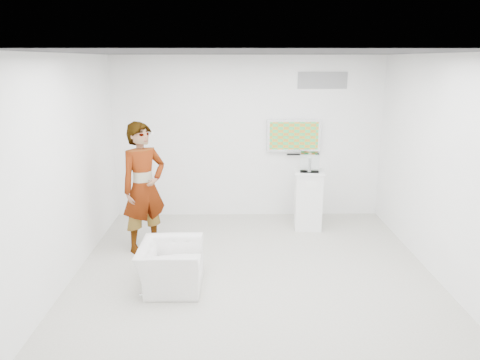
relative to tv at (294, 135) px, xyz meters
The scene contains 10 objects.
room 2.59m from the tv, 109.13° to the right, with size 5.01×5.01×3.00m.
tv is the anchor object (origin of this frame).
logo_decal 1.12m from the tv, ahead, with size 0.90×0.02×0.30m, color gray.
person 3.05m from the tv, 146.53° to the right, with size 0.74×0.48×2.02m, color white.
armchair 3.73m from the tv, 123.83° to the right, with size 0.91×0.80×0.59m, color white.
pedestal 1.27m from the tv, 75.06° to the right, with size 0.51×0.51×1.04m, color white.
floor_uplight 1.44m from the tv, 22.76° to the right, with size 0.18×0.18×0.27m, color white.
vitrine 0.82m from the tv, 75.06° to the right, with size 0.32×0.32×0.32m, color white.
console 0.85m from the tv, 75.06° to the right, with size 0.05×0.16×0.22m, color white.
wii_remote 2.79m from the tv, 150.19° to the right, with size 0.04×0.14×0.04m, color white.
Camera 1 is at (-0.29, -6.13, 2.92)m, focal length 35.00 mm.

